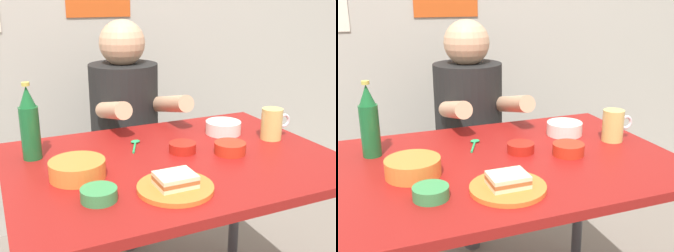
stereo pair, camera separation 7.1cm
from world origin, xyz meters
TOP-DOWN VIEW (x-y plane):
  - dining_table at (0.00, 0.00)m, footprint 1.10×0.80m
  - stool at (0.03, 0.63)m, footprint 0.34×0.34m
  - person_seated at (0.03, 0.62)m, footprint 0.33×0.56m
  - plate_orange at (-0.10, -0.22)m, footprint 0.22×0.22m
  - sandwich at (-0.10, -0.22)m, footprint 0.11×0.09m
  - beer_mug at (0.43, 0.03)m, footprint 0.13×0.08m
  - beer_bottle at (-0.44, 0.19)m, footprint 0.06×0.06m
  - sambal_bowl_red at (0.05, 0.04)m, footprint 0.10×0.10m
  - dip_bowl_green at (-0.31, -0.19)m, footprint 0.10×0.10m
  - sauce_bowl_chili at (0.20, -0.04)m, footprint 0.11×0.11m
  - rice_bowl_white at (0.29, 0.16)m, footprint 0.14×0.14m
  - soup_bowl_orange at (-0.33, -0.02)m, footprint 0.17×0.17m
  - spoon at (-0.08, 0.18)m, footprint 0.07×0.11m

SIDE VIEW (x-z plane):
  - stool at x=0.03m, z-range 0.12..0.57m
  - dining_table at x=0.00m, z-range 0.28..1.02m
  - spoon at x=-0.08m, z-range 0.74..0.75m
  - plate_orange at x=-0.10m, z-range 0.74..0.75m
  - sambal_bowl_red at x=0.05m, z-range 0.74..0.78m
  - dip_bowl_green at x=-0.31m, z-range 0.74..0.78m
  - sauce_bowl_chili at x=0.20m, z-range 0.74..0.78m
  - person_seated at x=0.03m, z-range 0.41..1.13m
  - rice_bowl_white at x=0.29m, z-range 0.74..0.79m
  - soup_bowl_orange at x=-0.33m, z-range 0.74..0.80m
  - sandwich at x=-0.10m, z-range 0.75..0.79m
  - beer_mug at x=0.43m, z-range 0.74..0.86m
  - beer_bottle at x=-0.44m, z-range 0.73..0.99m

